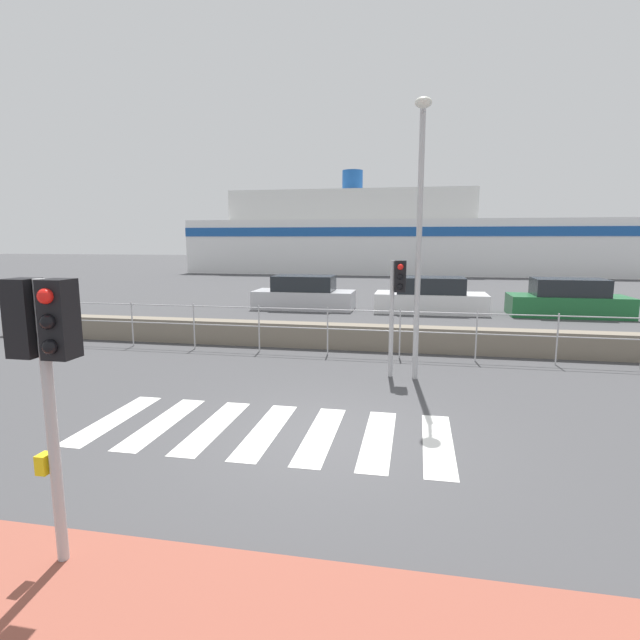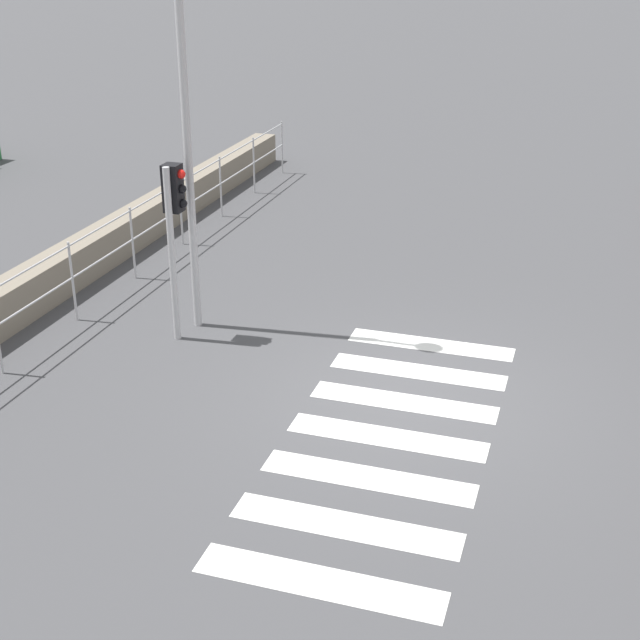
{
  "view_description": "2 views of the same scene",
  "coord_description": "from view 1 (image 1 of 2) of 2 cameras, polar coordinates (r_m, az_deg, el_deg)",
  "views": [
    {
      "loc": [
        1.32,
        -7.32,
        3.06
      ],
      "look_at": [
        -0.49,
        2.0,
        1.5
      ],
      "focal_mm": 28.0,
      "sensor_mm": 36.0,
      "label": 1
    },
    {
      "loc": [
        -9.97,
        -1.99,
        5.6
      ],
      "look_at": [
        -0.5,
        1.0,
        1.2
      ],
      "focal_mm": 50.0,
      "sensor_mm": 36.0,
      "label": 2
    }
  ],
  "objects": [
    {
      "name": "harbor_fence",
      "position": [
        13.0,
        4.98,
        -0.57
      ],
      "size": [
        20.81,
        0.04,
        1.28
      ],
      "color": "#B2B2B5",
      "rests_on": "ground_plane"
    },
    {
      "name": "parked_car_silver",
      "position": [
        21.83,
        -1.84,
        2.9
      ],
      "size": [
        4.35,
        1.76,
        1.46
      ],
      "color": "#BCBCC1",
      "rests_on": "ground_plane"
    },
    {
      "name": "ground_plane",
      "position": [
        8.04,
        0.7,
        -13.03
      ],
      "size": [
        160.0,
        160.0,
        0.0
      ],
      "primitive_type": "plane",
      "color": "#424244"
    },
    {
      "name": "crosswalk",
      "position": [
        8.26,
        -6.21,
        -12.44
      ],
      "size": [
        5.85,
        2.4,
        0.01
      ],
      "color": "silver",
      "rests_on": "ground_plane"
    },
    {
      "name": "parked_car_green",
      "position": [
        22.1,
        26.47,
        2.04
      ],
      "size": [
        4.47,
        1.84,
        1.49
      ],
      "color": "#1E6633",
      "rests_on": "ground_plane"
    },
    {
      "name": "traffic_light_near",
      "position": [
        4.92,
        -28.97,
        -2.8
      ],
      "size": [
        0.58,
        0.41,
        2.72
      ],
      "color": "#B2B2B5",
      "rests_on": "ground_plane"
    },
    {
      "name": "parked_car_white",
      "position": [
        21.3,
        12.52,
        2.54
      ],
      "size": [
        4.56,
        1.88,
        1.47
      ],
      "color": "silver",
      "rests_on": "ground_plane"
    },
    {
      "name": "traffic_light_far",
      "position": [
        11.0,
        8.81,
        3.17
      ],
      "size": [
        0.34,
        0.32,
        2.58
      ],
      "color": "#B2B2B5",
      "rests_on": "ground_plane"
    },
    {
      "name": "seawall",
      "position": [
        13.94,
        5.33,
        -1.96
      ],
      "size": [
        23.08,
        0.55,
        0.68
      ],
      "color": "slate",
      "rests_on": "ground_plane"
    },
    {
      "name": "sidewalk_brick",
      "position": [
        4.59,
        -10.09,
        -31.58
      ],
      "size": [
        24.0,
        1.8,
        0.12
      ],
      "color": "#934C3D",
      "rests_on": "ground_plane"
    },
    {
      "name": "streetlamp",
      "position": [
        10.65,
        11.35,
        12.01
      ],
      "size": [
        0.32,
        1.18,
        5.75
      ],
      "color": "#B2B2B5",
      "rests_on": "ground_plane"
    },
    {
      "name": "ferry_boat",
      "position": [
        45.03,
        8.26,
        9.18
      ],
      "size": [
        37.39,
        7.45,
        8.95
      ],
      "color": "white",
      "rests_on": "ground_plane"
    }
  ]
}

